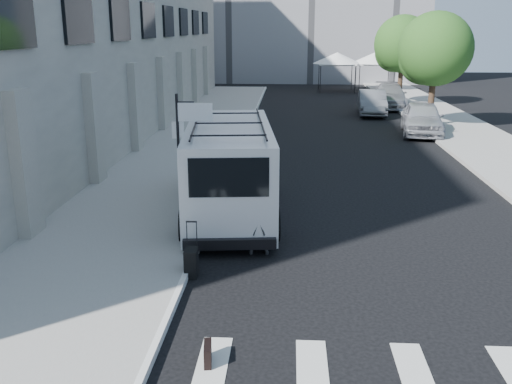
# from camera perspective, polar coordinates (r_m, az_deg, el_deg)

# --- Properties ---
(ground) EXTENTS (120.00, 120.00, 0.00)m
(ground) POSITION_cam_1_polar(r_m,az_deg,el_deg) (11.88, 2.24, -9.87)
(ground) COLOR black
(ground) RESTS_ON ground
(sidewalk_left) EXTENTS (4.50, 48.00, 0.15)m
(sidewalk_left) POSITION_cam_1_polar(r_m,az_deg,el_deg) (27.52, -5.92, 5.34)
(sidewalk_left) COLOR gray
(sidewalk_left) RESTS_ON ground
(sidewalk_right) EXTENTS (4.00, 56.00, 0.15)m
(sidewalk_right) POSITION_cam_1_polar(r_m,az_deg,el_deg) (32.33, 19.33, 6.13)
(sidewalk_right) COLOR gray
(sidewalk_right) RESTS_ON ground
(building_left) EXTENTS (10.00, 44.00, 12.00)m
(building_left) POSITION_cam_1_polar(r_m,az_deg,el_deg) (30.97, -19.59, 16.75)
(building_left) COLOR gray
(building_left) RESTS_ON ground
(sign_pole) EXTENTS (1.03, 0.07, 3.50)m
(sign_pole) POSITION_cam_1_polar(r_m,az_deg,el_deg) (14.34, -6.89, 5.77)
(sign_pole) COLOR black
(sign_pole) RESTS_ON sidewalk_left
(tree_near) EXTENTS (3.80, 3.83, 6.03)m
(tree_near) POSITION_cam_1_polar(r_m,az_deg,el_deg) (31.71, 17.25, 13.24)
(tree_near) COLOR black
(tree_near) RESTS_ON ground
(tree_far) EXTENTS (3.80, 3.83, 6.03)m
(tree_far) POSITION_cam_1_polar(r_m,az_deg,el_deg) (40.51, 14.27, 13.95)
(tree_far) COLOR black
(tree_far) RESTS_ON ground
(tent_left) EXTENTS (4.00, 4.00, 3.20)m
(tent_left) POSITION_cam_1_polar(r_m,az_deg,el_deg) (48.89, 8.12, 13.10)
(tent_left) COLOR black
(tent_left) RESTS_ON ground
(tent_right) EXTENTS (4.00, 4.00, 3.20)m
(tent_right) POSITION_cam_1_polar(r_m,az_deg,el_deg) (49.74, 11.85, 12.97)
(tent_right) COLOR black
(tent_right) RESTS_ON ground
(businessman) EXTENTS (0.78, 0.54, 2.03)m
(businessman) POSITION_cam_1_polar(r_m,az_deg,el_deg) (13.37, 0.23, -2.13)
(businessman) COLOR #323234
(businessman) RESTS_ON ground
(briefcase) EXTENTS (0.17, 0.45, 0.34)m
(briefcase) POSITION_cam_1_polar(r_m,az_deg,el_deg) (9.54, -4.85, -15.83)
(briefcase) COLOR black
(briefcase) RESTS_ON ground
(suitcase) EXTENTS (0.28, 0.44, 1.20)m
(suitcase) POSITION_cam_1_polar(r_m,az_deg,el_deg) (12.49, -6.49, -7.01)
(suitcase) COLOR black
(suitcase) RESTS_ON ground
(cargo_van) EXTENTS (3.01, 7.17, 2.60)m
(cargo_van) POSITION_cam_1_polar(r_m,az_deg,el_deg) (16.26, -2.69, 2.37)
(cargo_van) COLOR silver
(cargo_van) RESTS_ON ground
(parked_car_a) EXTENTS (2.57, 5.01, 1.63)m
(parked_car_a) POSITION_cam_1_polar(r_m,az_deg,el_deg) (29.97, 16.28, 7.10)
(parked_car_a) COLOR #A7A9B0
(parked_car_a) RESTS_ON ground
(parked_car_b) EXTENTS (1.89, 4.63, 1.49)m
(parked_car_b) POSITION_cam_1_polar(r_m,az_deg,el_deg) (36.06, 11.53, 8.75)
(parked_car_b) COLOR slate
(parked_car_b) RESTS_ON ground
(parked_car_c) EXTENTS (2.84, 5.58, 1.55)m
(parked_car_c) POSITION_cam_1_polar(r_m,az_deg,el_deg) (39.66, 13.20, 9.34)
(parked_car_c) COLOR gray
(parked_car_c) RESTS_ON ground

